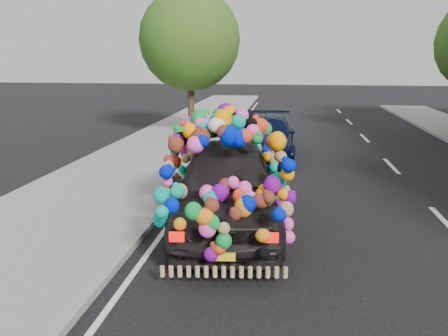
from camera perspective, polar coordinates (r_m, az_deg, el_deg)
The scene contains 7 objects.
ground at distance 9.51m, azimuth 5.98°, elevation -6.11°, with size 100.00×100.00×0.00m, color black.
sidewalk at distance 10.54m, azimuth -18.13°, elevation -4.38°, with size 4.00×60.00×0.12m, color gray.
kerb at distance 9.85m, azimuth -7.86°, elevation -5.06°, with size 0.15×60.00×0.13m, color gray.
lane_markings at distance 10.06m, azimuth 27.05°, elevation -6.46°, with size 6.00×50.00×0.01m, color silver, non-canonical shape.
tree_near_sidewalk at distance 18.89m, azimuth -4.48°, elevation 16.30°, with size 4.20×4.20×6.13m.
plush_art_car at distance 8.58m, azimuth 0.32°, elevation 0.17°, with size 2.97×5.40×2.34m.
navy_sedan at distance 14.95m, azimuth 5.46°, elevation 4.06°, with size 1.93×4.75×1.38m, color black.
Camera 1 is at (0.30, -8.93, 3.27)m, focal length 35.00 mm.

